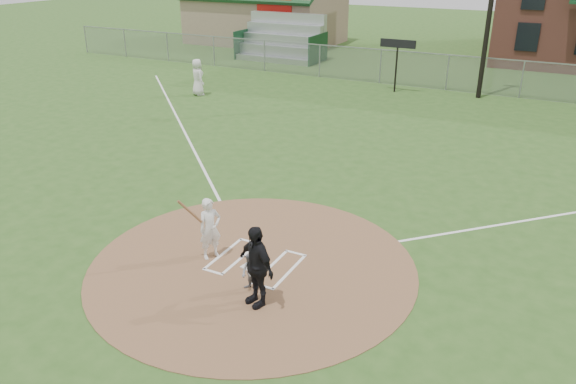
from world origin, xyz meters
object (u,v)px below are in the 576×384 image
at_px(ondeck_player, 198,77).
at_px(catcher, 251,273).
at_px(home_plate, 253,266).
at_px(umpire, 256,266).
at_px(batter_at_plate, 210,228).

bearing_deg(ondeck_player, catcher, 159.98).
xyz_separation_m(home_plate, umpire, (0.89, -1.33, 0.97)).
bearing_deg(catcher, umpire, -22.71).
bearing_deg(ondeck_player, umpire, 160.16).
relative_size(home_plate, umpire, 0.24).
distance_m(home_plate, umpire, 1.87).
distance_m(catcher, batter_at_plate, 2.02).
distance_m(umpire, ondeck_player, 20.51).
xyz_separation_m(home_plate, batter_at_plate, (-1.23, -0.05, 0.82)).
distance_m(ondeck_player, batter_at_plate, 18.20).
bearing_deg(ondeck_player, batter_at_plate, 157.52).
relative_size(umpire, batter_at_plate, 1.11).
relative_size(catcher, batter_at_plate, 0.56).
bearing_deg(ondeck_player, home_plate, 160.62).
relative_size(home_plate, batter_at_plate, 0.27).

